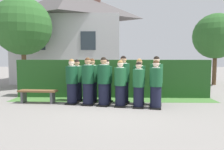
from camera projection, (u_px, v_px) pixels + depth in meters
ground_plane at (112, 106)px, 7.21m from camera, size 60.00×60.00×0.00m
student_front_row_0 at (72, 83)px, 7.46m from camera, size 0.46×0.55×1.62m
student_front_row_1 at (88, 82)px, 7.31m from camera, size 0.46×0.54×1.67m
student_front_row_2 at (104, 83)px, 7.20m from camera, size 0.49×0.56×1.68m
student_front_row_3 at (120, 85)px, 7.08m from camera, size 0.42×0.49×1.58m
student_front_row_4 at (139, 86)px, 6.91m from camera, size 0.41×0.51×1.53m
student_front_row_5 at (156, 86)px, 6.81m from camera, size 0.44×0.51×1.58m
student_rear_row_0 at (77, 81)px, 8.00m from camera, size 0.43×0.53×1.59m
student_rear_row_1 at (92, 81)px, 7.85m from camera, size 0.46×0.55×1.63m
student_rear_row_2 at (107, 82)px, 7.68m from camera, size 0.48×0.54×1.60m
student_rear_row_3 at (123, 81)px, 7.54m from camera, size 0.51×0.58×1.73m
student_rear_row_4 at (139, 83)px, 7.43m from camera, size 0.45×0.52×1.63m
student_rear_row_5 at (156, 82)px, 7.30m from camera, size 0.49×0.56×1.71m
hedge at (113, 78)px, 8.95m from camera, size 7.99×0.70×1.57m
school_building_main at (70, 34)px, 14.47m from camera, size 7.17×4.23×6.33m
oak_tree_left at (23, 26)px, 11.08m from camera, size 3.03×3.03×4.83m
oak_tree_right at (216, 36)px, 12.54m from camera, size 2.69×2.69×4.29m
wooden_bench at (38, 94)px, 7.62m from camera, size 1.42×0.45×0.48m
lawn_strip at (113, 100)px, 8.22m from camera, size 7.99×0.90×0.01m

